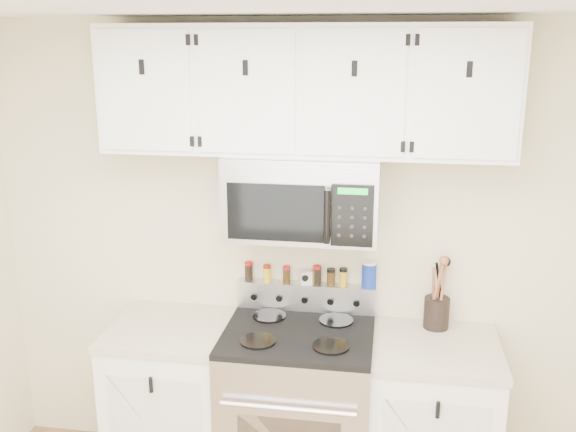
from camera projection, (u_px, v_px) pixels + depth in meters
The scene contains 16 objects.
back_wall at pixel (307, 255), 3.49m from camera, with size 3.50×0.01×2.50m, color beige.
range at pixel (298, 411), 3.40m from camera, with size 0.76×0.65×1.10m.
base_cabinet_left at pixel (175, 402), 3.53m from camera, with size 0.64×0.62×0.92m.
base_cabinet_right at pixel (430, 425), 3.32m from camera, with size 0.64×0.62×0.92m.
microwave at pixel (303, 196), 3.21m from camera, with size 0.76×0.44×0.42m.
upper_cabinets at pixel (304, 90), 3.10m from camera, with size 2.00×0.35×0.62m.
utensil_crock at pixel (437, 310), 3.36m from camera, with size 0.13×0.13×0.39m.
kitchen_timer at pixel (306, 277), 3.49m from camera, with size 0.06×0.05×0.07m, color silver.
salt_canister at pixel (369, 275), 3.43m from camera, with size 0.08×0.08×0.14m.
spice_jar_0 at pixel (249, 271), 3.54m from camera, with size 0.05×0.05×0.10m.
spice_jar_1 at pixel (267, 273), 3.52m from camera, with size 0.04×0.04×0.09m.
spice_jar_2 at pixel (287, 274), 3.51m from camera, with size 0.04×0.04×0.09m.
spice_jar_3 at pixel (317, 276), 3.48m from camera, with size 0.04×0.04×0.09m.
spice_jar_4 at pixel (317, 275), 3.48m from camera, with size 0.04×0.04×0.11m.
spice_jar_5 at pixel (331, 277), 3.47m from camera, with size 0.05×0.05×0.09m.
spice_jar_6 at pixel (343, 277), 3.46m from camera, with size 0.04×0.04×0.10m.
Camera 1 is at (0.42, -1.54, 2.39)m, focal length 40.00 mm.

